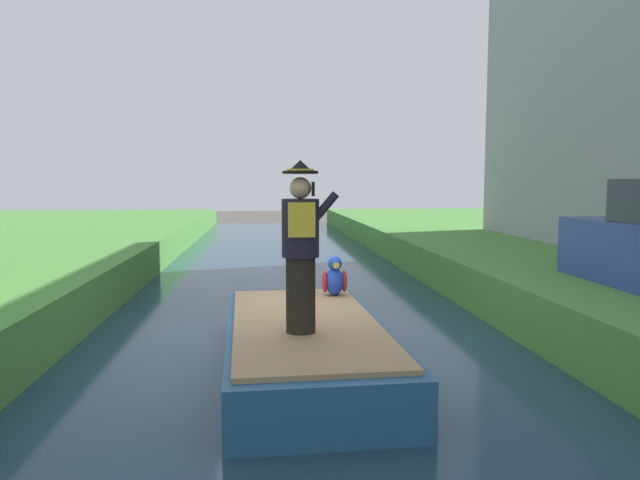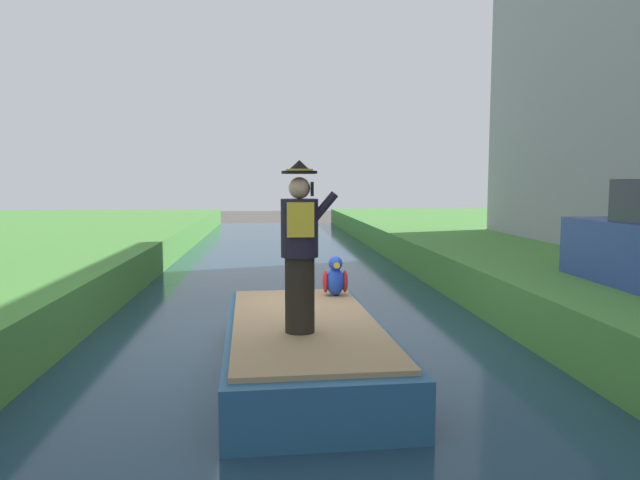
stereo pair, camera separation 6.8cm
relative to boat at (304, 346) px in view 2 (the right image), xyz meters
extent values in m
plane|color=#4C4742|center=(0.00, 1.16, -0.40)|extent=(80.00, 80.00, 0.00)
cube|color=#1E384C|center=(0.00, 1.16, -0.35)|extent=(6.09, 48.00, 0.10)
cube|color=#23517A|center=(0.00, 0.00, -0.02)|extent=(1.95, 4.26, 0.56)
cube|color=#997A56|center=(0.00, 0.00, 0.28)|extent=(1.80, 3.92, 0.05)
cylinder|color=black|center=(-0.08, -0.52, 0.72)|extent=(0.32, 0.32, 0.82)
cylinder|color=black|center=(-0.08, -0.52, 1.44)|extent=(0.40, 0.40, 0.62)
cube|color=gold|center=(-0.08, -0.71, 1.54)|extent=(0.28, 0.06, 0.36)
sphere|color=#DBA884|center=(-0.08, -0.52, 1.86)|extent=(0.23, 0.23, 0.23)
cylinder|color=black|center=(-0.08, -0.52, 2.03)|extent=(0.38, 0.38, 0.03)
cone|color=black|center=(-0.08, -0.52, 2.10)|extent=(0.26, 0.26, 0.12)
cylinder|color=gold|center=(-0.08, -0.52, 2.05)|extent=(0.29, 0.29, 0.02)
cylinder|color=black|center=(0.14, -0.56, 1.62)|extent=(0.38, 0.09, 0.43)
cube|color=black|center=(0.05, -0.58, 1.85)|extent=(0.03, 0.08, 0.15)
ellipsoid|color=blue|center=(0.53, 1.46, 0.51)|extent=(0.26, 0.32, 0.40)
sphere|color=blue|center=(0.53, 1.42, 0.78)|extent=(0.20, 0.20, 0.20)
cone|color=yellow|center=(0.53, 1.32, 0.77)|extent=(0.09, 0.09, 0.09)
ellipsoid|color=red|center=(0.39, 1.46, 0.51)|extent=(0.08, 0.20, 0.32)
ellipsoid|color=red|center=(0.67, 1.46, 0.51)|extent=(0.08, 0.20, 0.32)
camera|label=1|loc=(-0.47, -6.60, 1.92)|focal=32.22mm
camera|label=2|loc=(-0.40, -6.61, 1.92)|focal=32.22mm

